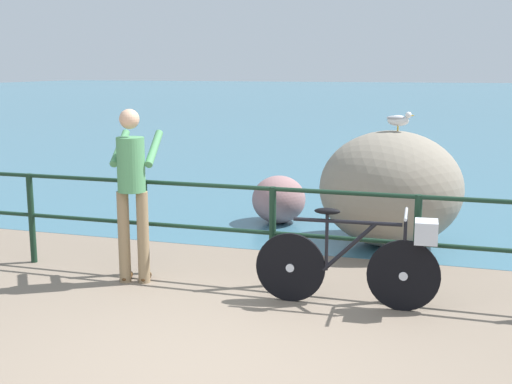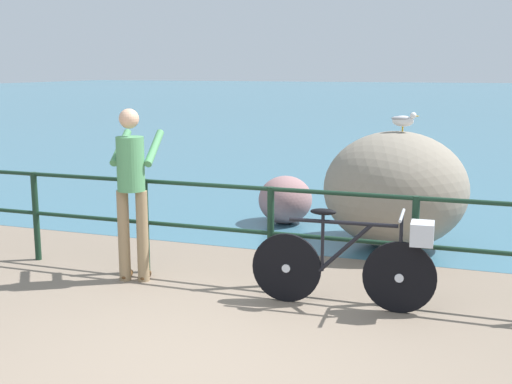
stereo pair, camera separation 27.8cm
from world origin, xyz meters
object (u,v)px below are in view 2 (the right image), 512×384
(bicycle, at_px, (358,260))
(breakwater_boulder_left, at_px, (285,200))
(seagull, at_px, (403,120))
(person_at_railing, at_px, (132,186))
(breakwater_boulder_main, at_px, (395,189))

(bicycle, distance_m, breakwater_boulder_left, 3.42)
(seagull, bearing_deg, person_at_railing, -132.45)
(person_at_railing, relative_size, breakwater_boulder_main, 1.02)
(breakwater_boulder_left, relative_size, seagull, 2.39)
(bicycle, height_order, seagull, seagull)
(breakwater_boulder_left, bearing_deg, seagull, -24.11)
(person_at_railing, relative_size, seagull, 5.23)
(breakwater_boulder_main, bearing_deg, person_at_railing, -136.72)
(breakwater_boulder_main, xyz_separation_m, seagull, (0.06, -0.02, 0.85))
(seagull, bearing_deg, bicycle, -86.82)
(bicycle, xyz_separation_m, breakwater_boulder_main, (0.02, 2.29, 0.25))
(person_at_railing, distance_m, breakwater_boulder_left, 3.12)
(seagull, bearing_deg, breakwater_boulder_left, 161.17)
(person_at_railing, bearing_deg, bicycle, -102.87)
(breakwater_boulder_main, xyz_separation_m, breakwater_boulder_left, (-1.62, 0.74, -0.38))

